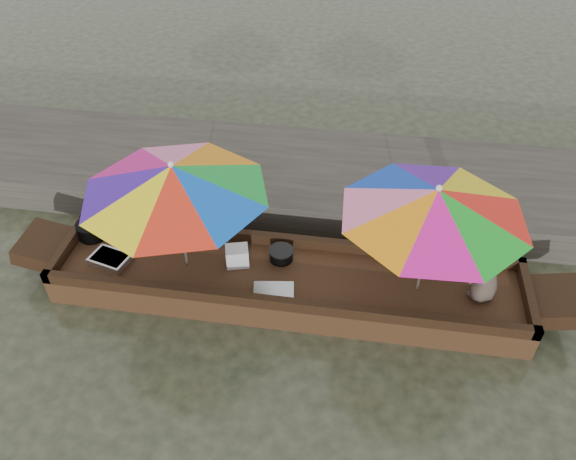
# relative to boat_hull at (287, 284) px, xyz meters

# --- Properties ---
(water) EXTENTS (80.00, 80.00, 0.00)m
(water) POSITION_rel_boat_hull_xyz_m (0.00, 0.00, -0.17)
(water) COLOR #26291C
(water) RESTS_ON ground
(dock) EXTENTS (22.00, 2.20, 0.50)m
(dock) POSITION_rel_boat_hull_xyz_m (0.00, 2.20, 0.08)
(dock) COLOR #2D2B26
(dock) RESTS_ON ground
(boat_hull) EXTENTS (5.87, 1.20, 0.35)m
(boat_hull) POSITION_rel_boat_hull_xyz_m (0.00, 0.00, 0.00)
(boat_hull) COLOR black
(boat_hull) RESTS_ON water
(cooking_pot) EXTENTS (0.39, 0.39, 0.21)m
(cooking_pot) POSITION_rel_boat_hull_xyz_m (-2.68, 0.34, 0.28)
(cooking_pot) COLOR black
(cooking_pot) RESTS_ON boat_hull
(tray_crayfish) EXTENTS (0.55, 0.44, 0.09)m
(tray_crayfish) POSITION_rel_boat_hull_xyz_m (-2.26, -0.11, 0.22)
(tray_crayfish) COLOR silver
(tray_crayfish) RESTS_ON boat_hull
(tray_scallop) EXTENTS (0.53, 0.40, 0.06)m
(tray_scallop) POSITION_rel_boat_hull_xyz_m (-0.11, -0.36, 0.21)
(tray_scallop) COLOR silver
(tray_scallop) RESTS_ON boat_hull
(charcoal_grill) EXTENTS (0.30, 0.30, 0.14)m
(charcoal_grill) POSITION_rel_boat_hull_xyz_m (-0.11, 0.27, 0.25)
(charcoal_grill) COLOR black
(charcoal_grill) RESTS_ON boat_hull
(supply_bag) EXTENTS (0.33, 0.29, 0.26)m
(supply_bag) POSITION_rel_boat_hull_xyz_m (-0.65, 0.10, 0.30)
(supply_bag) COLOR silver
(supply_bag) RESTS_ON boat_hull
(vendor) EXTENTS (0.55, 0.55, 0.96)m
(vendor) POSITION_rel_boat_hull_xyz_m (2.35, -0.01, 0.66)
(vendor) COLOR #4D4036
(vendor) RESTS_ON boat_hull
(umbrella_bow) EXTENTS (2.39, 2.39, 1.55)m
(umbrella_bow) POSITION_rel_boat_hull_xyz_m (-1.28, 0.00, 0.95)
(umbrella_bow) COLOR green
(umbrella_bow) RESTS_ON boat_hull
(umbrella_stern) EXTENTS (2.79, 2.79, 1.55)m
(umbrella_stern) POSITION_rel_boat_hull_xyz_m (1.60, 0.00, 0.95)
(umbrella_stern) COLOR yellow
(umbrella_stern) RESTS_ON boat_hull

